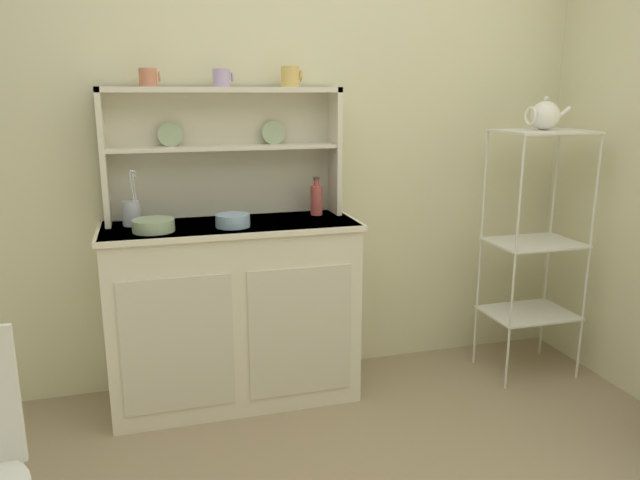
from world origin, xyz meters
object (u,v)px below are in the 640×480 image
at_px(bakers_rack, 535,229).
at_px(bowl_mixing_large, 153,225).
at_px(cup_terracotta_0, 148,77).
at_px(jam_bottle, 316,199).
at_px(hutch_shelf_unit, 223,141).
at_px(hutch_cabinet, 234,311).
at_px(utensil_jar, 132,212).
at_px(porcelain_teapot, 545,115).

xyz_separation_m(bakers_rack, bowl_mixing_large, (-1.85, 0.06, 0.12)).
relative_size(cup_terracotta_0, jam_bottle, 0.49).
distance_m(hutch_shelf_unit, cup_terracotta_0, 0.43).
bearing_deg(hutch_cabinet, utensil_jar, 169.74).
height_order(cup_terracotta_0, porcelain_teapot, cup_terracotta_0).
relative_size(cup_terracotta_0, porcelain_teapot, 0.39).
distance_m(hutch_cabinet, cup_terracotta_0, 1.11).
bearing_deg(utensil_jar, hutch_cabinet, -10.26).
relative_size(hutch_cabinet, utensil_jar, 4.63).
relative_size(hutch_shelf_unit, cup_terracotta_0, 12.01).
bearing_deg(hutch_cabinet, bakers_rack, -4.93).
bearing_deg(cup_terracotta_0, hutch_cabinet, -21.06).
distance_m(bakers_rack, porcelain_teapot, 0.56).
xyz_separation_m(bowl_mixing_large, jam_bottle, (0.77, 0.16, 0.05)).
bearing_deg(utensil_jar, porcelain_teapot, -6.12).
relative_size(hutch_cabinet, cup_terracotta_0, 12.85).
xyz_separation_m(hutch_shelf_unit, utensil_jar, (-0.43, -0.09, -0.30)).
xyz_separation_m(jam_bottle, porcelain_teapot, (1.08, -0.22, 0.39)).
bearing_deg(cup_terracotta_0, bowl_mixing_large, -95.84).
height_order(cup_terracotta_0, bowl_mixing_large, cup_terracotta_0).
bearing_deg(jam_bottle, utensil_jar, -179.40).
xyz_separation_m(bakers_rack, cup_terracotta_0, (-1.83, 0.25, 0.73)).
xyz_separation_m(cup_terracotta_0, jam_bottle, (0.75, -0.04, -0.56)).
height_order(hutch_cabinet, bakers_rack, bakers_rack).
distance_m(hutch_shelf_unit, porcelain_teapot, 1.54).
bearing_deg(bakers_rack, hutch_cabinet, 175.07).
height_order(bakers_rack, cup_terracotta_0, cup_terracotta_0).
height_order(hutch_shelf_unit, jam_bottle, hutch_shelf_unit).
height_order(hutch_cabinet, cup_terracotta_0, cup_terracotta_0).
distance_m(bowl_mixing_large, jam_bottle, 0.78).
bearing_deg(hutch_shelf_unit, bowl_mixing_large, -145.02).
distance_m(utensil_jar, porcelain_teapot, 1.99).
distance_m(bakers_rack, jam_bottle, 1.12).
distance_m(hutch_shelf_unit, bakers_rack, 1.60).
bearing_deg(bakers_rack, cup_terracotta_0, 172.13).
distance_m(hutch_shelf_unit, bowl_mixing_large, 0.53).
distance_m(jam_bottle, porcelain_teapot, 1.17).
height_order(bakers_rack, utensil_jar, bakers_rack).
xyz_separation_m(bakers_rack, jam_bottle, (-1.08, 0.22, 0.17)).
relative_size(bakers_rack, cup_terracotta_0, 14.01).
distance_m(hutch_cabinet, utensil_jar, 0.65).
distance_m(bakers_rack, bowl_mixing_large, 1.85).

